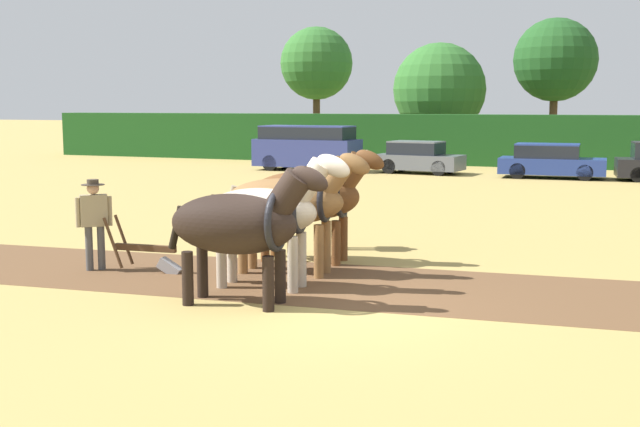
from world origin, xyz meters
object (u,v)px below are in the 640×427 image
Objects in this scene: tree_left at (439,89)px; parked_car_center_left at (551,161)px; draft_horse_trail_left at (290,202)px; draft_horse_lead_right at (268,212)px; draft_horse_trail_right at (309,196)px; farmer_beside_team at (344,204)px; tree_center_left at (555,60)px; parked_van at (307,147)px; farmer_at_plow at (94,217)px; parked_car_left at (419,158)px; plow at (151,255)px; tree_far_left at (316,64)px; draft_horse_lead_left at (240,224)px.

tree_left reaches higher than parked_car_center_left.
draft_horse_trail_left is at bearing -81.44° from tree_left.
draft_horse_lead_right is 0.93× the size of draft_horse_trail_right.
parked_car_center_left is at bearing 59.48° from farmer_beside_team.
tree_left is 6.60m from tree_center_left.
draft_horse_lead_right reaches higher than draft_horse_trail_right.
draft_horse_trail_right reaches higher than farmer_beside_team.
tree_left is 12.06m from parked_van.
tree_left is at bearing 76.19° from farmer_beside_team.
farmer_at_plow is 0.43× the size of parked_car_left.
draft_horse_trail_right is at bearing -119.26° from farmer_beside_team.
plow is 23.54m from parked_van.
draft_horse_trail_left is 1.90× the size of plow.
tree_far_left is at bearing 105.90° from draft_horse_trail_left.
tree_left is 2.30× the size of draft_horse_trail_right.
tree_far_left reaches higher than plow.
parked_van is at bearing 150.15° from farmer_at_plow.
draft_horse_trail_left is (-1.45, -33.26, -4.20)m from tree_center_left.
tree_center_left is at bearing 72.96° from parked_car_left.
tree_left is at bearing 93.32° from draft_horse_lead_right.
parked_car_left is at bearing -113.39° from tree_center_left.
draft_horse_trail_left is at bearing 13.44° from plow.
parked_car_left is at bearing 76.66° from farmer_beside_team.
plow is (-2.60, 0.38, -1.00)m from draft_horse_lead_right.
tree_far_left is at bearing 105.40° from draft_horse_lead_right.
farmer_beside_team is (-1.40, -30.49, -4.56)m from tree_center_left.
tree_center_left is 30.86m from farmer_beside_team.
draft_horse_lead_right is 0.61× the size of parked_car_center_left.
parked_van is at bearing 100.22° from plow.
draft_horse_trail_left reaches higher than farmer_beside_team.
farmer_beside_team is (5.01, -30.17, -3.01)m from tree_left.
parked_car_center_left is at bearing 78.37° from draft_horse_trail_left.
parked_car_left is at bearing 93.07° from draft_horse_lead_left.
tree_left is (7.81, -0.25, -1.62)m from tree_far_left.
draft_horse_trail_left is at bearing -114.29° from farmer_beside_team.
parked_car_left is (9.43, -11.01, -4.90)m from tree_far_left.
tree_center_left is 12.35m from parked_car_center_left.
farmer_beside_team is (2.54, 3.61, 0.67)m from plow.
draft_horse_trail_right reaches higher than parked_car_left.
plow is at bearing -148.36° from farmer_beside_team.
tree_center_left reaches higher than tree_left.
parked_car_left is (5.38, 0.34, -0.39)m from parked_van.
draft_horse_trail_right is 1.68× the size of farmer_at_plow.
draft_horse_lead_right is at bearing -89.52° from draft_horse_trail_left.
tree_far_left is 1.18× the size of tree_left.
draft_horse_trail_right is 0.65× the size of parked_car_center_left.
tree_left is 13.69m from parked_car_center_left.
plow is at bearing -85.81° from tree_left.
draft_horse_lead_left is 5.21m from farmer_beside_team.
draft_horse_lead_right reaches higher than farmer_beside_team.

